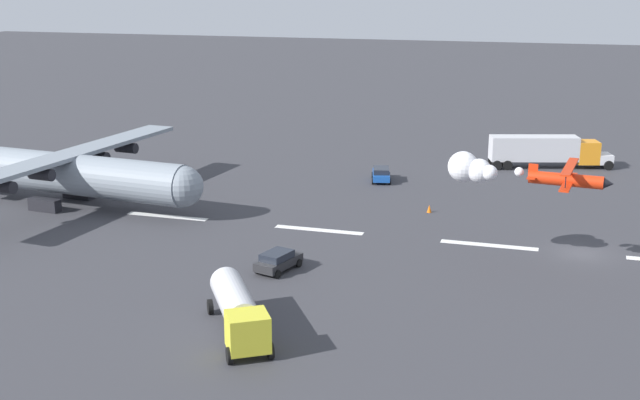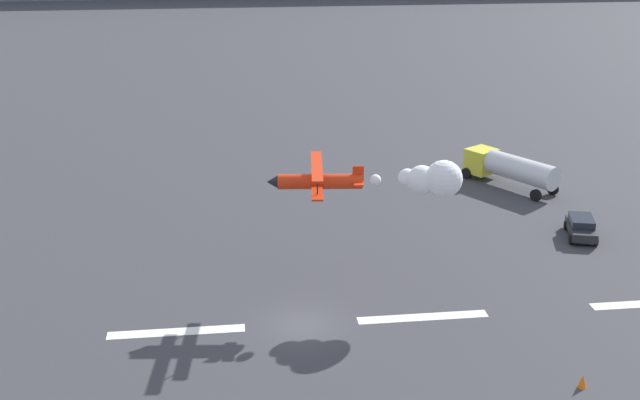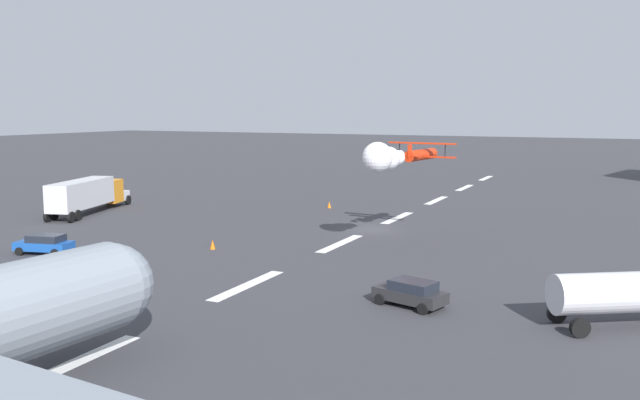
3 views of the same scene
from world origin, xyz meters
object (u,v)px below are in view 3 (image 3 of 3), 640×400
Objects in this scene: fuel_tanker_truck at (639,294)px; followme_car_yellow at (44,244)px; airport_staff_sedan at (411,292)px; semi_truck_orange at (88,194)px; traffic_cone_far at (213,244)px; traffic_cone_near at (329,205)px; stunt_biplane_red at (393,157)px.

followme_car_yellow is at bearing -89.68° from fuel_tanker_truck.
airport_staff_sedan is (1.29, 29.85, -0.00)m from followme_car_yellow.
followme_car_yellow is at bearing 35.23° from semi_truck_orange.
fuel_tanker_truck is at bearing 97.43° from airport_staff_sedan.
fuel_tanker_truck is 41.51m from followme_car_yellow.
airport_staff_sedan is 5.91× the size of traffic_cone_far.
fuel_tanker_truck is 11.69× the size of traffic_cone_near.
fuel_tanker_truck is 31.58m from traffic_cone_far.
airport_staff_sedan is at bearing -82.57° from fuel_tanker_truck.
fuel_tanker_truck is 1.98× the size of airport_staff_sedan.
stunt_biplane_red is at bearing -126.81° from fuel_tanker_truck.
stunt_biplane_red is 27.94m from followme_car_yellow.
traffic_cone_far is at bearing 66.56° from semi_truck_orange.
airport_staff_sedan is (1.52, -11.66, -0.93)m from fuel_tanker_truck.
followme_car_yellow is (0.23, -41.50, -0.93)m from fuel_tanker_truck.
semi_truck_orange is 20.69m from followme_car_yellow.
airport_staff_sedan is at bearing 66.43° from traffic_cone_far.
followme_car_yellow is 6.15× the size of traffic_cone_far.
airport_staff_sedan reaches higher than traffic_cone_near.
stunt_biplane_red is 23.27m from fuel_tanker_truck.
traffic_cone_far is (9.81, 22.61, -1.74)m from semi_truck_orange.
traffic_cone_far is (-8.35, -19.15, -0.44)m from airport_staff_sedan.
stunt_biplane_red reaches higher than traffic_cone_near.
stunt_biplane_red is at bearing 37.41° from traffic_cone_near.
traffic_cone_near is at bearing -148.61° from airport_staff_sedan.
semi_truck_orange reaches higher than followme_car_yellow.
semi_truck_orange reaches higher than airport_staff_sedan.
stunt_biplane_red reaches higher than fuel_tanker_truck.
followme_car_yellow is 6.15× the size of traffic_cone_near.
traffic_cone_far is at bearing -102.51° from fuel_tanker_truck.
fuel_tanker_truck is at bearing 90.32° from followme_car_yellow.
semi_truck_orange is 45.55m from airport_staff_sedan.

